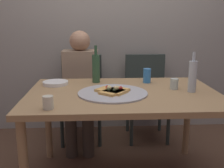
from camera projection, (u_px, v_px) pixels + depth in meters
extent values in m
cube|color=gray|center=(114.00, 17.00, 3.07)|extent=(6.00, 0.10, 2.60)
cube|color=#99754C|center=(123.00, 94.00, 2.05)|extent=(1.43, 0.96, 0.04)
cylinder|color=#99754C|center=(48.00, 122.00, 2.51)|extent=(0.06, 0.06, 0.71)
cylinder|color=#99754C|center=(187.00, 119.00, 2.58)|extent=(0.06, 0.06, 0.71)
cylinder|color=#ADADB2|center=(113.00, 93.00, 1.99)|extent=(0.51, 0.51, 0.01)
cube|color=tan|center=(114.00, 91.00, 1.98)|extent=(0.24, 0.25, 0.02)
sphere|color=#EAD184|center=(116.00, 88.00, 1.99)|extent=(0.04, 0.04, 0.04)
sphere|color=#2D381E|center=(109.00, 90.00, 1.96)|extent=(0.02, 0.02, 0.02)
sphere|color=#B22D23|center=(121.00, 88.00, 2.00)|extent=(0.03, 0.03, 0.03)
cube|color=tan|center=(111.00, 91.00, 1.99)|extent=(0.25, 0.24, 0.02)
sphere|color=#EAD184|center=(109.00, 88.00, 2.00)|extent=(0.04, 0.04, 0.04)
sphere|color=#2D381E|center=(114.00, 90.00, 1.95)|extent=(0.02, 0.02, 0.02)
sphere|color=#B22D23|center=(107.00, 87.00, 2.03)|extent=(0.03, 0.03, 0.03)
cylinder|color=#B2BCC1|center=(193.00, 77.00, 2.02)|extent=(0.06, 0.06, 0.23)
cylinder|color=#B2BCC1|center=(194.00, 57.00, 1.98)|extent=(0.02, 0.02, 0.07)
cylinder|color=#2D5133|center=(96.00, 69.00, 2.33)|extent=(0.07, 0.07, 0.24)
cylinder|color=#2D5133|center=(96.00, 50.00, 2.29)|extent=(0.02, 0.02, 0.08)
cylinder|color=#B7C6BC|center=(174.00, 84.00, 2.12)|extent=(0.06, 0.06, 0.08)
cylinder|color=beige|center=(48.00, 102.00, 1.65)|extent=(0.07, 0.07, 0.08)
cylinder|color=#337AC1|center=(147.00, 76.00, 2.33)|extent=(0.07, 0.07, 0.12)
cylinder|color=white|center=(56.00, 83.00, 2.27)|extent=(0.21, 0.21, 0.03)
cube|color=#2D3833|center=(81.00, 100.00, 2.88)|extent=(0.44, 0.44, 0.05)
cube|color=#2D3833|center=(82.00, 75.00, 3.02)|extent=(0.44, 0.04, 0.45)
cylinder|color=#2D3833|center=(100.00, 127.00, 2.76)|extent=(0.04, 0.04, 0.42)
cylinder|color=#2D3833|center=(62.00, 128.00, 2.74)|extent=(0.04, 0.04, 0.42)
cylinder|color=#2D3833|center=(99.00, 114.00, 3.13)|extent=(0.04, 0.04, 0.42)
cylinder|color=#2D3833|center=(66.00, 115.00, 3.11)|extent=(0.04, 0.04, 0.42)
cube|color=#2D3833|center=(147.00, 99.00, 2.91)|extent=(0.44, 0.44, 0.05)
cube|color=#2D3833|center=(145.00, 74.00, 3.05)|extent=(0.44, 0.04, 0.45)
cylinder|color=#2D3833|center=(168.00, 126.00, 2.79)|extent=(0.04, 0.04, 0.42)
cylinder|color=#2D3833|center=(132.00, 126.00, 2.77)|extent=(0.04, 0.04, 0.42)
cylinder|color=#2D3833|center=(160.00, 113.00, 3.16)|extent=(0.04, 0.04, 0.42)
cylinder|color=#2D3833|center=(128.00, 114.00, 3.14)|extent=(0.04, 0.04, 0.42)
cube|color=#937A60|center=(81.00, 75.00, 2.83)|extent=(0.36, 0.22, 0.52)
sphere|color=#A87A5B|center=(80.00, 41.00, 2.75)|extent=(0.21, 0.21, 0.21)
cylinder|color=#3B3026|center=(88.00, 105.00, 2.70)|extent=(0.12, 0.40, 0.12)
cylinder|color=#3B3026|center=(72.00, 105.00, 2.70)|extent=(0.12, 0.40, 0.12)
cylinder|color=#3B3026|center=(88.00, 134.00, 2.56)|extent=(0.11, 0.11, 0.45)
cylinder|color=#3B3026|center=(71.00, 134.00, 2.56)|extent=(0.11, 0.11, 0.45)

